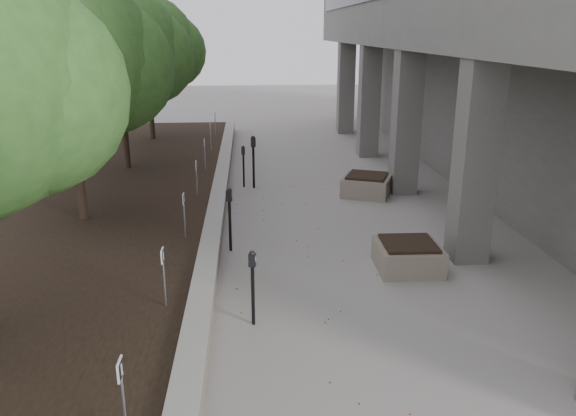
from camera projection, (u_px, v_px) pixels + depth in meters
name	position (u px, v px, depth m)	size (l,w,h in m)	color
retaining_wall	(217.00, 208.00, 14.06)	(0.39, 26.00, 0.50)	gray
planting_bed	(67.00, 213.00, 13.83)	(7.00, 26.00, 0.40)	black
crabapple_tree_3	(70.00, 97.00, 12.05)	(4.60, 4.00, 5.44)	#2F6024
crabapple_tree_4	(120.00, 79.00, 16.80)	(4.60, 4.00, 5.44)	#2F6024
crabapple_tree_5	(148.00, 68.00, 21.56)	(4.60, 4.00, 5.44)	#2F6024
parking_sign_2	(123.00, 401.00, 5.75)	(0.04, 0.22, 0.96)	black
parking_sign_3	(164.00, 278.00, 8.60)	(0.04, 0.22, 0.96)	black
parking_sign_4	(184.00, 216.00, 11.46)	(0.04, 0.22, 0.96)	black
parking_sign_5	(197.00, 179.00, 14.31)	(0.04, 0.22, 0.96)	black
parking_sign_6	(205.00, 155.00, 17.17)	(0.04, 0.22, 0.96)	black
parking_sign_7	(211.00, 137.00, 20.02)	(0.04, 0.22, 0.96)	black
parking_sign_8	(215.00, 124.00, 22.87)	(0.04, 0.22, 0.96)	black
parking_meter_2	(253.00, 288.00, 8.83)	(0.12, 0.09, 1.26)	black
parking_meter_3	(230.00, 220.00, 11.83)	(0.14, 0.10, 1.39)	black
parking_meter_4	(244.00, 167.00, 16.73)	(0.12, 0.09, 1.26)	black
parking_meter_5	(253.00, 162.00, 16.60)	(0.16, 0.11, 1.57)	black
planter_front	(408.00, 255.00, 11.03)	(1.21, 1.21, 0.56)	gray
planter_back	(367.00, 185.00, 16.04)	(1.27, 1.27, 0.59)	gray
berry_scatter	(301.00, 283.00, 10.44)	(3.30, 14.10, 0.02)	maroon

